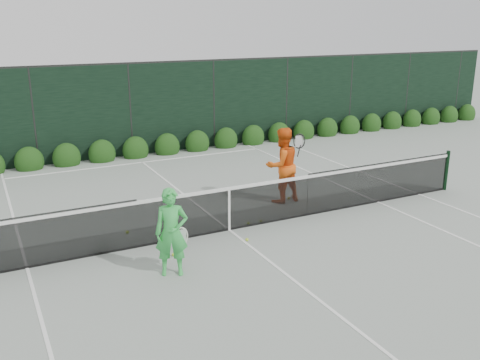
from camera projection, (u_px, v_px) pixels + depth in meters
name	position (u px, v px, depth m)	size (l,w,h in m)	color
ground	(229.00, 230.00, 11.57)	(80.00, 80.00, 0.00)	gray
tennis_net	(228.00, 207.00, 11.40)	(12.90, 0.10, 1.07)	black
player_woman	(172.00, 232.00, 9.37)	(0.69, 0.56, 1.60)	green
player_man	(282.00, 165.00, 13.14)	(0.98, 0.78, 1.87)	#F65E14
court_lines	(229.00, 230.00, 11.56)	(11.03, 23.83, 0.01)	white
windscreen_fence	(300.00, 200.00, 8.81)	(32.00, 21.07, 3.06)	black
hedge_row	(136.00, 150.00, 17.61)	(31.66, 0.65, 0.94)	#13340E
tennis_balls	(227.00, 227.00, 11.67)	(4.33, 1.95, 0.07)	#C5EA34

